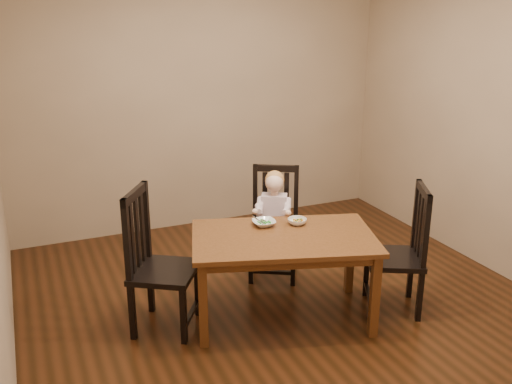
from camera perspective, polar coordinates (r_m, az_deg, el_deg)
name	(u,v)px	position (r m, az deg, el deg)	size (l,w,h in m)	color
room	(287,140)	(4.17, 3.11, 5.26)	(4.01, 4.01, 2.71)	#3B1D0C
dining_table	(284,245)	(4.23, 2.77, -5.35)	(1.52, 1.16, 0.67)	#492A11
chair_child	(274,225)	(4.97, 1.84, -3.27)	(0.56, 0.55, 0.97)	black
chair_left	(157,263)	(4.20, -9.87, -7.06)	(0.61, 0.62, 1.06)	black
chair_right	(401,252)	(4.53, 14.33, -5.81)	(0.57, 0.58, 1.01)	black
toddler	(274,213)	(4.88, 1.81, -2.13)	(0.29, 0.36, 0.49)	silver
bowl_peas	(264,223)	(4.38, 0.80, -3.11)	(0.18, 0.18, 0.04)	white
bowl_veg	(297,221)	(4.42, 4.14, -2.95)	(0.15, 0.15, 0.05)	white
fork	(259,221)	(4.35, 0.31, -2.95)	(0.07, 0.12, 0.05)	silver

